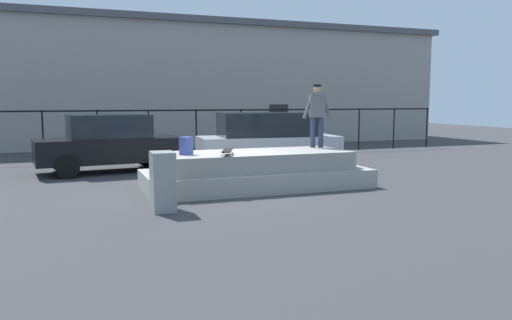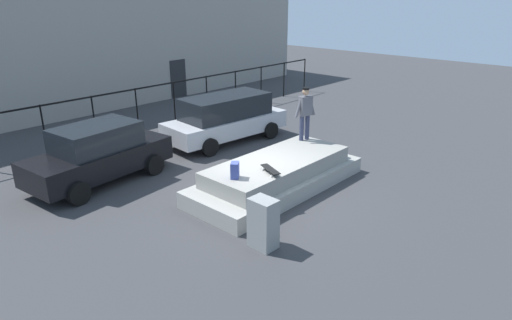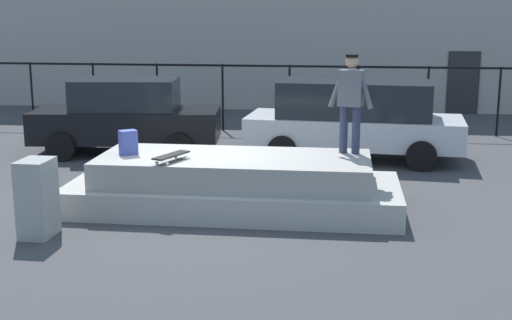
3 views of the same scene
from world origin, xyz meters
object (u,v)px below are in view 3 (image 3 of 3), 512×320
at_px(skateboard, 171,156).
at_px(car_silver_hatchback_mid, 354,118).
at_px(skateboarder, 351,97).
at_px(backpack, 128,142).
at_px(utility_box, 37,198).
at_px(car_black_sedan_near, 127,116).

distance_m(skateboard, car_silver_hatchback_mid, 5.68).
height_order(skateboarder, skateboard, skateboarder).
relative_size(skateboard, backpack, 1.93).
height_order(skateboarder, backpack, skateboarder).
xyz_separation_m(backpack, utility_box, (-0.87, -1.75, -0.53)).
bearing_deg(car_black_sedan_near, skateboard, -64.76).
bearing_deg(car_silver_hatchback_mid, backpack, -131.52).
bearing_deg(skateboard, backpack, 151.98).
xyz_separation_m(skateboard, backpack, (-0.86, 0.46, 0.11)).
bearing_deg(utility_box, backpack, 64.57).
bearing_deg(skateboard, car_silver_hatchback_mid, 58.06).
bearing_deg(utility_box, car_black_sedan_near, 96.00).
height_order(skateboarder, utility_box, skateboarder).
relative_size(skateboarder, utility_box, 1.44).
distance_m(skateboarder, car_black_sedan_near, 6.42).
distance_m(car_silver_hatchback_mid, utility_box, 7.74).
distance_m(skateboard, backpack, 0.98).
height_order(backpack, car_silver_hatchback_mid, car_silver_hatchback_mid).
height_order(car_black_sedan_near, utility_box, car_black_sedan_near).
bearing_deg(car_black_sedan_near, car_silver_hatchback_mid, 0.38).
distance_m(skateboard, car_black_sedan_near, 5.29).
bearing_deg(car_silver_hatchback_mid, skateboarder, -92.00).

